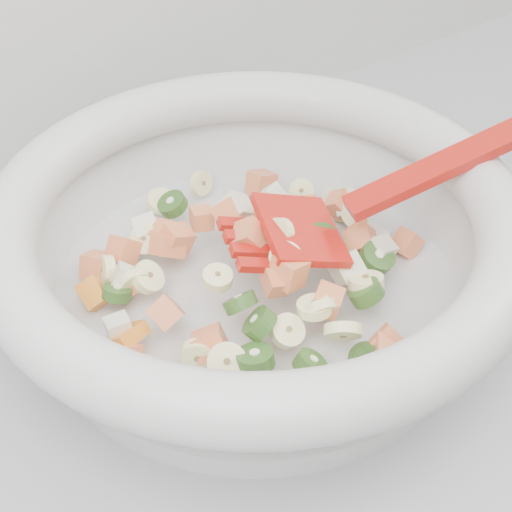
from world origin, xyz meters
TOP-DOWN VIEW (x-y plane):
  - mixing_bowl at (0.00, 1.47)m, footprint 0.50×0.41m

SIDE VIEW (x-z plane):
  - mixing_bowl at x=0.00m, z-range 0.88..1.04m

